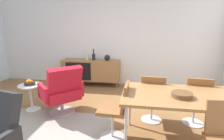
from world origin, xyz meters
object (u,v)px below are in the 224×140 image
Objects in this scene: dining_table at (183,97)px; lounge_chair_red at (62,90)px; fruit_bowl at (30,83)px; dining_chair_near_window at (117,109)px; vase_sculptural_dark at (87,57)px; vase_ceramic_small at (94,57)px; wooden_bowl_on_table at (182,95)px; dining_chair_back_right at (196,99)px; vase_cobalt at (107,58)px; dining_chair_back_left at (152,96)px; side_table_round at (31,94)px; sideboard at (91,70)px.

lounge_chair_red is at bearing 162.90° from dining_table.
dining_table reaches higher than fruit_bowl.
fruit_bowl is at bearing 159.85° from dining_chair_near_window.
dining_table is at bearing -49.25° from vase_sculptural_dark.
vase_ceramic_small is 3.07m from wooden_bowl_on_table.
vase_sculptural_dark is 3.02m from dining_chair_back_right.
fruit_bowl is at bearing -124.85° from vase_cobalt.
dining_table is 1.87× the size of dining_chair_back_left.
dining_chair_near_window is 1.65× the size of side_table_round.
lounge_chair_red is at bearing 178.64° from dining_chair_back_right.
vase_ceramic_small is at bearing 112.06° from dining_chair_near_window.
dining_chair_back_right reaches higher than dining_table.
side_table_round is at bearing 176.60° from lounge_chair_red.
lounge_chair_red is at bearing 160.08° from wooden_bowl_on_table.
vase_cobalt is at bearing 103.83° from dining_chair_near_window.
dining_chair_near_window is at bearing -133.71° from dining_chair_back_left.
vase_cobalt reaches higher than dining_chair_back_right.
fruit_bowl is (-0.68, 0.04, 0.09)m from lounge_chair_red.
dining_table is at bearing -57.76° from dining_chair_back_left.
vase_cobalt is 0.61× the size of vase_sculptural_dark.
side_table_round is (-1.78, 0.66, -0.15)m from dining_chair_near_window.
vase_ceramic_small is 1.15× the size of wooden_bowl_on_table.
wooden_bowl_on_table reaches higher than sideboard.
dining_chair_near_window is 0.78m from dining_chair_back_left.
wooden_bowl_on_table is (1.44, -2.47, -0.03)m from vase_cobalt.
sideboard is at bearing 87.96° from lounge_chair_red.
side_table_round is 2.60× the size of fruit_bowl.
lounge_chair_red is at bearing -3.40° from side_table_round.
dining_chair_near_window is (0.96, -2.38, -0.35)m from vase_ceramic_small.
side_table_round is at bearing 178.18° from dining_chair_back_right.
fruit_bowl is (-0.82, -1.72, -0.26)m from vase_ceramic_small.
dining_chair_near_window is at bearing -179.86° from dining_table.
vase_cobalt is 0.18× the size of dining_chair_back_right.
lounge_chair_red is at bearing 150.91° from dining_chair_near_window.
dining_chair_near_window reaches higher than wooden_bowl_on_table.
vase_cobalt is at bearing 55.15° from fruit_bowl.
fruit_bowl is (-2.64, 0.75, -0.21)m from wooden_bowl_on_table.
fruit_bowl is (-3.02, 0.09, 0.09)m from dining_chair_back_right.
dining_table is 8.00× the size of fruit_bowl.
vase_cobalt is 1.87m from lounge_chair_red.
dining_chair_back_right is 4.28× the size of fruit_bowl.
vase_cobalt is 0.18× the size of dining_chair_back_left.
vase_cobalt is 0.79× the size of fruit_bowl.
vase_ceramic_small is (-0.38, 0.00, 0.02)m from vase_cobalt.
dining_chair_back_right is at bearing -1.36° from lounge_chair_red.
lounge_chair_red is (-0.06, -1.76, 0.03)m from sideboard.
vase_cobalt is 2.59m from dining_chair_back_right.
dining_chair_near_window is 1.00× the size of dining_chair_back_left.
vase_ceramic_small reaches higher than dining_chair_near_window.
dining_chair_back_right is 2.34m from lounge_chair_red.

